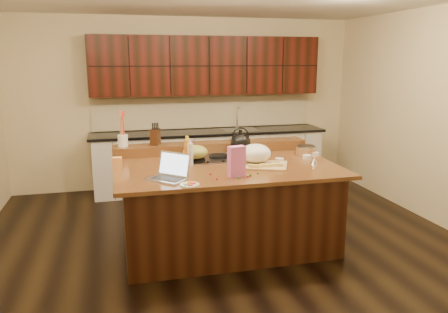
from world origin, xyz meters
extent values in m
cube|color=black|center=(0.00, 0.00, -0.01)|extent=(5.50, 5.00, 0.01)
cube|color=beige|center=(0.00, 2.50, 1.35)|extent=(5.50, 0.01, 2.70)
cube|color=beige|center=(0.00, -2.50, 1.35)|extent=(5.50, 0.01, 2.70)
cube|color=beige|center=(2.75, 0.00, 1.35)|extent=(0.01, 5.00, 2.70)
cube|color=black|center=(0.00, 0.00, 0.44)|extent=(2.22, 1.42, 0.88)
cube|color=black|center=(0.00, 0.00, 0.90)|extent=(2.40, 1.60, 0.04)
cube|color=black|center=(0.00, 0.70, 0.98)|extent=(2.40, 0.30, 0.12)
cube|color=gray|center=(0.00, 0.30, 0.93)|extent=(0.92, 0.52, 0.02)
cylinder|color=black|center=(-0.30, 0.43, 0.95)|extent=(0.22, 0.22, 0.03)
cylinder|color=black|center=(0.30, 0.43, 0.95)|extent=(0.22, 0.22, 0.03)
cylinder|color=black|center=(-0.30, 0.17, 0.95)|extent=(0.22, 0.22, 0.03)
cylinder|color=black|center=(0.30, 0.17, 0.95)|extent=(0.22, 0.22, 0.03)
cylinder|color=black|center=(0.00, 0.30, 0.95)|extent=(0.22, 0.22, 0.03)
cube|color=silver|center=(0.30, 2.17, 0.45)|extent=(3.60, 0.62, 0.90)
cube|color=black|center=(0.30, 2.17, 0.92)|extent=(3.70, 0.66, 0.04)
cube|color=gray|center=(0.80, 2.17, 0.94)|extent=(0.55, 0.42, 0.01)
cylinder|color=gray|center=(0.80, 2.35, 1.12)|extent=(0.02, 0.02, 0.36)
cube|color=black|center=(0.30, 2.32, 1.95)|extent=(3.60, 0.34, 0.90)
cube|color=beige|center=(0.30, 2.48, 1.20)|extent=(3.60, 0.03, 0.50)
ellipsoid|color=black|center=(0.30, 0.43, 1.07)|extent=(0.25, 0.25, 0.22)
ellipsoid|color=olive|center=(-0.30, 0.17, 1.04)|extent=(0.30, 0.30, 0.15)
cube|color=#B7B7BC|center=(-0.70, -0.48, 0.93)|extent=(0.43, 0.42, 0.02)
cube|color=black|center=(-0.70, -0.48, 0.94)|extent=(0.32, 0.31, 0.00)
cube|color=#B7B7BC|center=(-0.61, -0.39, 1.05)|extent=(0.31, 0.30, 0.23)
cube|color=silver|center=(-0.61, -0.39, 1.05)|extent=(0.27, 0.26, 0.20)
cylinder|color=#C37622|center=(-0.40, 0.09, 1.06)|extent=(0.09, 0.09, 0.27)
cylinder|color=silver|center=(-0.38, 0.04, 1.04)|extent=(0.07, 0.07, 0.25)
cube|color=tan|center=(0.34, -0.18, 0.93)|extent=(0.69, 0.61, 0.03)
ellipsoid|color=white|center=(0.32, -0.09, 1.05)|extent=(0.33, 0.33, 0.21)
cube|color=#EDD872|center=(0.24, -0.31, 0.96)|extent=(0.13, 0.03, 0.03)
cube|color=#EDD872|center=(0.36, -0.31, 0.96)|extent=(0.13, 0.03, 0.03)
cube|color=#EDD872|center=(0.49, -0.31, 0.96)|extent=(0.13, 0.03, 0.03)
cylinder|color=gray|center=(0.47, -0.20, 0.95)|extent=(0.22, 0.09, 0.01)
cylinder|color=white|center=(0.62, -0.04, 0.94)|extent=(0.13, 0.13, 0.04)
cylinder|color=white|center=(1.15, 0.17, 0.94)|extent=(0.11, 0.11, 0.04)
cylinder|color=white|center=(0.99, 0.04, 0.94)|extent=(0.13, 0.13, 0.04)
cylinder|color=#996B3F|center=(1.08, 0.26, 0.97)|extent=(0.25, 0.25, 0.09)
cone|color=silver|center=(0.96, -0.21, 0.96)|extent=(0.10, 0.10, 0.07)
cube|color=pink|center=(-0.01, -0.51, 1.07)|extent=(0.18, 0.12, 0.30)
cylinder|color=white|center=(-0.52, -0.70, 0.93)|extent=(0.23, 0.23, 0.01)
cube|color=#F4A356|center=(-1.15, 0.04, 0.99)|extent=(0.10, 0.07, 0.14)
cylinder|color=white|center=(-1.07, 0.70, 1.11)|extent=(0.16, 0.16, 0.14)
cube|color=black|center=(-0.69, 0.70, 1.14)|extent=(0.14, 0.18, 0.19)
ellipsoid|color=red|center=(-0.23, -0.58, 0.93)|extent=(0.02, 0.02, 0.02)
ellipsoid|color=#198C26|center=(0.07, -0.52, 0.93)|extent=(0.02, 0.02, 0.02)
ellipsoid|color=red|center=(-0.25, -0.39, 0.93)|extent=(0.02, 0.02, 0.02)
ellipsoid|color=#198C26|center=(-0.01, -0.59, 0.93)|extent=(0.02, 0.02, 0.02)
ellipsoid|color=red|center=(0.01, -0.45, 0.93)|extent=(0.02, 0.02, 0.02)
ellipsoid|color=#198C26|center=(0.22, -0.46, 0.93)|extent=(0.02, 0.02, 0.02)
ellipsoid|color=red|center=(0.08, -0.57, 0.93)|extent=(0.02, 0.02, 0.02)
ellipsoid|color=#198C26|center=(0.12, -0.53, 0.93)|extent=(0.02, 0.02, 0.02)
ellipsoid|color=red|center=(-0.05, -0.50, 0.93)|extent=(0.02, 0.02, 0.02)
camera|label=1|loc=(-1.15, -4.51, 2.05)|focal=35.00mm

